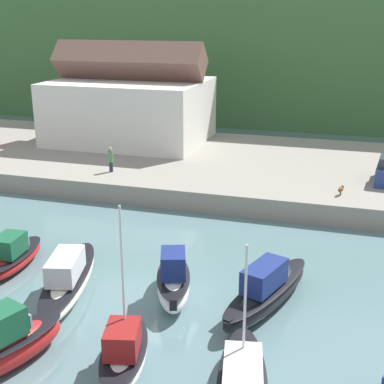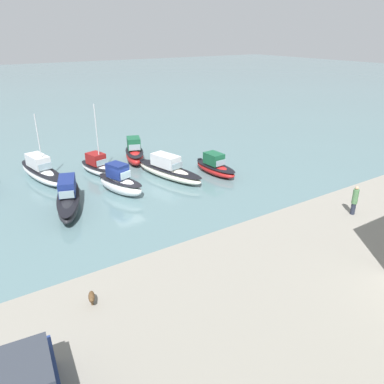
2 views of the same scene
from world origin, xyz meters
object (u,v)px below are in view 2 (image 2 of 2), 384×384
object	(u,v)px
moored_boat_0	(215,167)
moored_boat_2	(120,183)
moored_boat_4	(134,153)
dog_on_quay	(92,297)
moored_boat_5	(98,166)
moored_boat_1	(168,170)
person_on_quay	(355,200)
moored_boat_3	(68,198)
moored_boat_6	(41,171)

from	to	relation	value
moored_boat_0	moored_boat_2	xyz separation A→B (m)	(10.19, -0.64, 0.26)
moored_boat_4	dog_on_quay	xyz separation A→B (m)	(12.78, 22.66, 1.03)
moored_boat_4	moored_boat_5	world-z (taller)	moored_boat_5
moored_boat_1	person_on_quay	bearing A→B (deg)	93.13
person_on_quay	dog_on_quay	bearing A→B (deg)	-2.38
moored_boat_3	moored_boat_6	size ratio (longest dim) A/B	0.99
moored_boat_3	moored_boat_4	distance (m)	12.56
moored_boat_4	person_on_quay	xyz separation A→B (m)	(-6.07, 23.44, 1.67)
moored_boat_0	moored_boat_5	distance (m)	12.12
moored_boat_0	moored_boat_4	bearing A→B (deg)	-60.75
moored_boat_3	moored_boat_5	world-z (taller)	moored_boat_5
moored_boat_0	moored_boat_1	size ratio (longest dim) A/B	0.64
moored_boat_5	moored_boat_6	world-z (taller)	moored_boat_5
moored_boat_5	moored_boat_4	bearing A→B (deg)	-178.70
moored_boat_3	person_on_quay	distance (m)	22.19
moored_boat_3	moored_boat_5	size ratio (longest dim) A/B	1.16
moored_boat_5	dog_on_quay	distance (m)	22.86
moored_boat_3	dog_on_quay	bearing A→B (deg)	96.82
moored_boat_1	person_on_quay	distance (m)	17.97
moored_boat_1	moored_boat_3	world-z (taller)	moored_boat_3
moored_boat_0	moored_boat_4	distance (m)	9.64
moored_boat_0	moored_boat_2	size ratio (longest dim) A/B	1.03
moored_boat_1	moored_boat_5	xyz separation A→B (m)	(5.47, -5.10, -0.08)
moored_boat_4	person_on_quay	bearing A→B (deg)	124.53
moored_boat_0	moored_boat_6	world-z (taller)	moored_boat_6
moored_boat_4	moored_boat_6	xyz separation A→B (m)	(10.10, -0.03, -0.12)
person_on_quay	moored_boat_3	bearing A→B (deg)	-44.45
moored_boat_0	moored_boat_5	world-z (taller)	moored_boat_5
moored_boat_3	dog_on_quay	world-z (taller)	moored_boat_3
moored_boat_2	moored_boat_6	size ratio (longest dim) A/B	0.66
moored_boat_4	person_on_quay	distance (m)	24.27
moored_boat_0	moored_boat_1	distance (m)	4.89
moored_boat_2	moored_boat_3	world-z (taller)	moored_boat_2
moored_boat_6	dog_on_quay	distance (m)	22.88
person_on_quay	moored_boat_6	bearing A→B (deg)	-55.44
moored_boat_0	moored_boat_2	distance (m)	10.22
moored_boat_2	person_on_quay	world-z (taller)	person_on_quay
moored_boat_4	moored_boat_5	bearing A→B (deg)	35.16
moored_boat_3	moored_boat_4	world-z (taller)	moored_boat_4
moored_boat_1	person_on_quay	size ratio (longest dim) A/B	4.14
moored_boat_3	moored_boat_2	bearing A→B (deg)	-154.96
moored_boat_0	person_on_quay	distance (m)	15.53
moored_boat_4	moored_boat_2	bearing A→B (deg)	76.53
moored_boat_6	dog_on_quay	size ratio (longest dim) A/B	9.61
moored_boat_3	moored_boat_4	bearing A→B (deg)	-122.11
moored_boat_2	moored_boat_3	xyz separation A→B (m)	(4.82, 0.54, -0.12)
moored_boat_0	dog_on_quay	distance (m)	23.27
moored_boat_1	moored_boat_5	size ratio (longest dim) A/B	1.24
moored_boat_1	dog_on_quay	size ratio (longest dim) A/B	10.09
moored_boat_5	moored_boat_6	size ratio (longest dim) A/B	0.85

